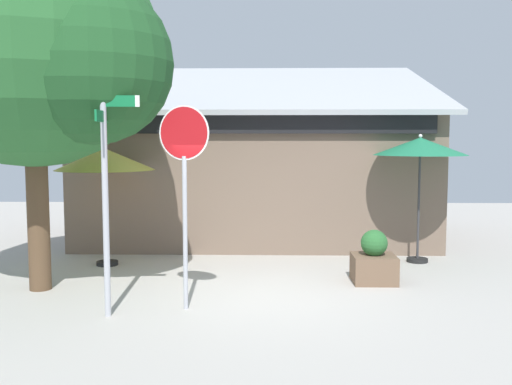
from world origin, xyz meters
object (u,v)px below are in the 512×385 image
object	(u,v)px
patio_umbrella_mustard_left	(105,160)
patio_umbrella_forest_green_center	(420,148)
street_sign_post	(105,182)
shade_tree	(43,46)
sidewalk_planter	(374,262)
stop_sign	(184,167)

from	to	relation	value
patio_umbrella_mustard_left	patio_umbrella_forest_green_center	distance (m)	6.49
street_sign_post	shade_tree	bearing A→B (deg)	135.06
patio_umbrella_mustard_left	sidewalk_planter	bearing A→B (deg)	-13.91
street_sign_post	patio_umbrella_mustard_left	bearing A→B (deg)	106.02
shade_tree	sidewalk_planter	xyz separation A→B (m)	(5.63, 0.74, -3.74)
patio_umbrella_mustard_left	patio_umbrella_forest_green_center	size ratio (longest dim) A/B	0.92
stop_sign	sidewalk_planter	bearing A→B (deg)	28.68
street_sign_post	patio_umbrella_mustard_left	distance (m)	3.55
street_sign_post	patio_umbrella_forest_green_center	distance (m)	6.73
street_sign_post	stop_sign	xyz separation A→B (m)	(1.09, 0.38, 0.20)
patio_umbrella_forest_green_center	sidewalk_planter	distance (m)	2.95
stop_sign	sidewalk_planter	distance (m)	4.03
sidewalk_planter	patio_umbrella_mustard_left	bearing A→B (deg)	166.09
street_sign_post	patio_umbrella_mustard_left	size ratio (longest dim) A/B	1.31
street_sign_post	patio_umbrella_mustard_left	xyz separation A→B (m)	(-0.98, 3.41, 0.18)
stop_sign	shade_tree	world-z (taller)	shade_tree
patio_umbrella_mustard_left	patio_umbrella_forest_green_center	bearing A→B (deg)	4.04
street_sign_post	shade_tree	distance (m)	2.89
street_sign_post	patio_umbrella_forest_green_center	size ratio (longest dim) A/B	1.20
stop_sign	shade_tree	bearing A→B (deg)	158.09
street_sign_post	patio_umbrella_mustard_left	world-z (taller)	street_sign_post
patio_umbrella_mustard_left	shade_tree	world-z (taller)	shade_tree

